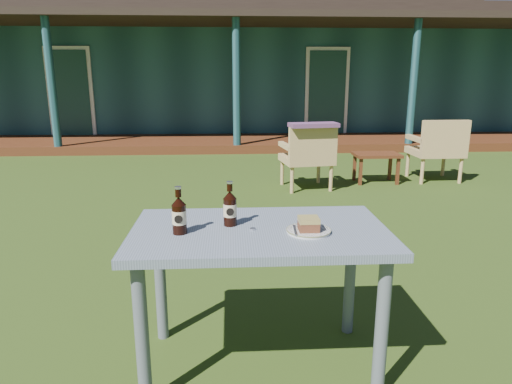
{
  "coord_description": "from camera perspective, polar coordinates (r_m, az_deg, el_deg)",
  "views": [
    {
      "loc": [
        -0.13,
        -3.62,
        1.42
      ],
      "look_at": [
        0.0,
        -1.3,
        0.82
      ],
      "focal_mm": 32.0,
      "sensor_mm": 36.0,
      "label": 1
    }
  ],
  "objects": [
    {
      "name": "armchair_left",
      "position": [
        5.78,
        6.57,
        4.75
      ],
      "size": [
        0.68,
        0.64,
        0.81
      ],
      "color": "tan",
      "rests_on": "ground"
    },
    {
      "name": "armchair_right",
      "position": [
        6.67,
        21.81,
        5.29
      ],
      "size": [
        0.64,
        0.6,
        0.85
      ],
      "color": "tan",
      "rests_on": "ground"
    },
    {
      "name": "cola_bottle_near",
      "position": [
        2.17,
        -3.27,
        -2.0
      ],
      "size": [
        0.06,
        0.07,
        0.22
      ],
      "color": "black",
      "rests_on": "cafe_table"
    },
    {
      "name": "bottle_cap",
      "position": [
        2.12,
        -0.41,
        -4.64
      ],
      "size": [
        0.03,
        0.03,
        0.01
      ],
      "primitive_type": "cylinder",
      "color": "silver",
      "rests_on": "cafe_table"
    },
    {
      "name": "fork",
      "position": [
        2.08,
        4.88,
        -4.74
      ],
      "size": [
        0.02,
        0.14,
        0.0
      ],
      "primitive_type": "cube",
      "rotation": [
        0.0,
        0.0,
        -0.05
      ],
      "color": "silver",
      "rests_on": "plate"
    },
    {
      "name": "cake_slice",
      "position": [
        2.08,
        6.59,
        -3.96
      ],
      "size": [
        0.09,
        0.09,
        0.06
      ],
      "color": "brown",
      "rests_on": "plate"
    },
    {
      "name": "floral_throw",
      "position": [
        5.57,
        7.21,
        8.32
      ],
      "size": [
        0.62,
        0.32,
        0.05
      ],
      "primitive_type": "cube",
      "rotation": [
        0.0,
        0.0,
        3.29
      ],
      "color": "#683C64",
      "rests_on": "armchair_left"
    },
    {
      "name": "cafe_table",
      "position": [
        2.18,
        0.46,
        -7.11
      ],
      "size": [
        1.2,
        0.7,
        0.72
      ],
      "color": "slate",
      "rests_on": "ground"
    },
    {
      "name": "cola_bottle_far",
      "position": [
        2.08,
        -9.59,
        -2.84
      ],
      "size": [
        0.07,
        0.07,
        0.22
      ],
      "color": "black",
      "rests_on": "cafe_table"
    },
    {
      "name": "ground",
      "position": [
        3.89,
        -1.11,
        -6.95
      ],
      "size": [
        80.0,
        80.0,
        0.0
      ],
      "primitive_type": "plane",
      "color": "#334916"
    },
    {
      "name": "plate",
      "position": [
        2.1,
        6.6,
        -4.81
      ],
      "size": [
        0.2,
        0.2,
        0.01
      ],
      "color": "silver",
      "rests_on": "cafe_table"
    },
    {
      "name": "pavilion",
      "position": [
        13.01,
        -2.81,
        15.24
      ],
      "size": [
        15.8,
        8.3,
        3.45
      ],
      "color": "#1C444B",
      "rests_on": "ground"
    },
    {
      "name": "side_table",
      "position": [
        6.35,
        14.82,
        4.18
      ],
      "size": [
        0.6,
        0.4,
        0.4
      ],
      "color": "#512713",
      "rests_on": "ground"
    }
  ]
}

